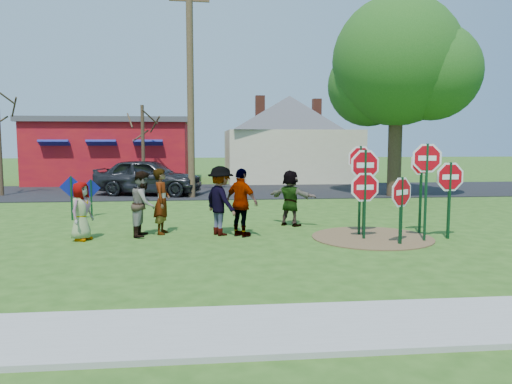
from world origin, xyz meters
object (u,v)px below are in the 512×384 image
Objects in this scene: stop_sign_a at (365,192)px; leafy_tree at (400,68)px; person_b at (162,201)px; stop_sign_b at (360,167)px; suv at (148,177)px; stop_sign_d at (421,170)px; stop_sign_c at (427,169)px; utility_pole at (190,81)px; person_a at (81,211)px.

leafy_tree reaches higher than stop_sign_a.
leafy_tree is (10.01, 8.15, 4.90)m from person_b.
suv is at bearing 120.00° from stop_sign_b.
person_b is at bearing 162.03° from stop_sign_a.
leafy_tree reaches higher than stop_sign_d.
stop_sign_b is (0.06, 0.60, 0.61)m from stop_sign_a.
stop_sign_c is 1.45× the size of person_b.
utility_pole is at bearing 130.80° from stop_sign_c.
utility_pole is 1.09× the size of leafy_tree.
suv is (-8.25, 11.57, -0.98)m from stop_sign_c.
person_b is at bearing -94.11° from utility_pole.
utility_pole is at bearing 111.90° from stop_sign_a.
person_b is at bearing -48.50° from person_a.
stop_sign_a is at bearing -64.64° from utility_pole.
utility_pole reaches higher than stop_sign_a.
person_b reaches higher than suv.
leafy_tree reaches higher than stop_sign_c.
stop_sign_a is 0.85m from stop_sign_b.
stop_sign_d reaches higher than stop_sign_a.
suv is at bearing 119.33° from stop_sign_d.
person_a is 0.31× the size of suv.
person_b is 9.60m from utility_pole.
utility_pole reaches higher than stop_sign_c.
person_a is at bearing -177.12° from stop_sign_c.
person_b is at bearing 168.81° from stop_sign_b.
utility_pole reaches higher than suv.
stop_sign_b is at bearing -117.33° from leafy_tree.
person_b is at bearing -157.36° from suv.
stop_sign_c is 0.53× the size of suv.
stop_sign_c reaches higher than stop_sign_d.
person_a is at bearing -143.66° from leafy_tree.
stop_sign_b reaches higher than suv.
stop_sign_d is at bearing -2.44° from stop_sign_b.
stop_sign_d is (1.74, 0.01, -0.10)m from stop_sign_b.
suv is 4.90m from utility_pole.
stop_sign_b is 0.26× the size of utility_pole.
stop_sign_d is at bearing 82.36° from stop_sign_c.
stop_sign_c is (1.41, -1.01, -0.00)m from stop_sign_b.
leafy_tree reaches higher than person_a.
leafy_tree is at bearing -31.29° from person_a.
leafy_tree is at bearing -83.81° from suv.
person_a is at bearing -168.87° from suv.
utility_pole is at bearing 114.12° from stop_sign_b.
stop_sign_a is at bearing -170.97° from stop_sign_d.
utility_pole is 9.43m from leafy_tree.
stop_sign_c is 8.96m from person_a.
stop_sign_b is at bearing -62.97° from utility_pole.
stop_sign_c is at bearing -130.26° from suv.
utility_pole is at bearing 6.55° from person_a.
stop_sign_c is at bearing -19.26° from stop_sign_a.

